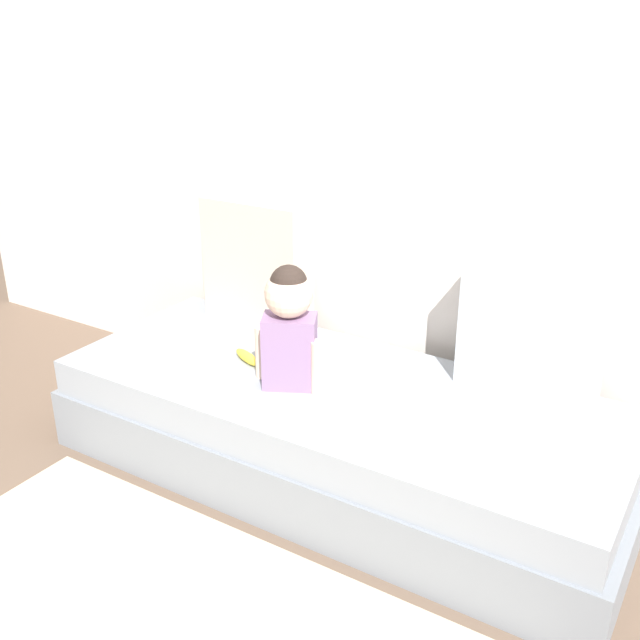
# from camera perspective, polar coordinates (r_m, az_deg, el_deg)

# --- Properties ---
(ground_plane) EXTENTS (12.00, 12.00, 0.00)m
(ground_plane) POSITION_cam_1_polar(r_m,az_deg,el_deg) (3.00, 1.28, -11.71)
(ground_plane) COLOR brown
(back_wall) EXTENTS (5.43, 0.10, 2.51)m
(back_wall) POSITION_cam_1_polar(r_m,az_deg,el_deg) (3.01, 7.17, 14.13)
(back_wall) COLOR silver
(back_wall) RESTS_ON ground
(couch) EXTENTS (2.23, 0.88, 0.39)m
(couch) POSITION_cam_1_polar(r_m,az_deg,el_deg) (2.90, 1.31, -8.55)
(couch) COLOR gray
(couch) RESTS_ON ground
(throw_pillow_left) EXTENTS (0.49, 0.16, 0.56)m
(throw_pillow_left) POSITION_cam_1_polar(r_m,az_deg,el_deg) (3.26, -4.90, 4.41)
(throw_pillow_left) COLOR #C1B29E
(throw_pillow_left) RESTS_ON couch
(throw_pillow_right) EXTENTS (0.51, 0.16, 0.47)m
(throw_pillow_right) POSITION_cam_1_polar(r_m,az_deg,el_deg) (2.77, 16.04, -0.84)
(throw_pillow_right) COLOR #B2BCC6
(throw_pillow_right) RESTS_ON couch
(toddler) EXTENTS (0.31, 0.21, 0.48)m
(toddler) POSITION_cam_1_polar(r_m,az_deg,el_deg) (2.69, -2.40, -0.21)
(toddler) COLOR gray
(toddler) RESTS_ON couch
(banana) EXTENTS (0.17, 0.11, 0.04)m
(banana) POSITION_cam_1_polar(r_m,az_deg,el_deg) (2.98, -5.64, -2.87)
(banana) COLOR yellow
(banana) RESTS_ON couch
(floor_rug) EXTENTS (2.01, 1.00, 0.01)m
(floor_rug) POSITION_cam_1_polar(r_m,az_deg,el_deg) (2.40, -11.87, -22.89)
(floor_rug) COLOR beige
(floor_rug) RESTS_ON ground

